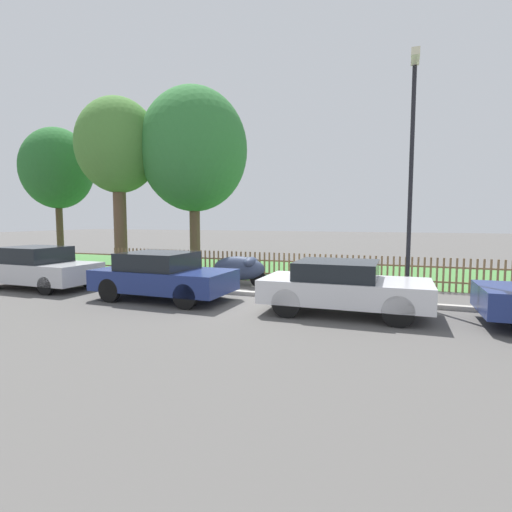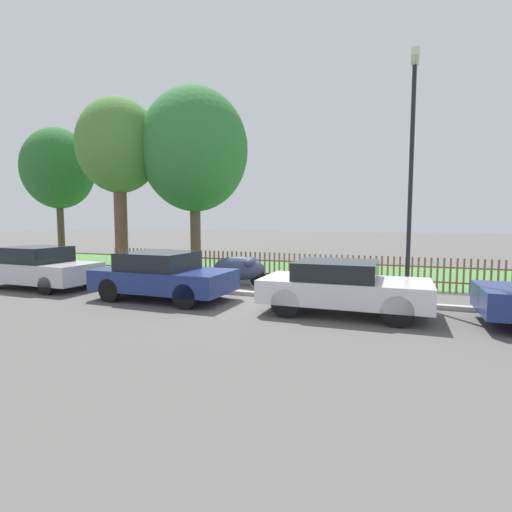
{
  "view_description": "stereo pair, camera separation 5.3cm",
  "coord_description": "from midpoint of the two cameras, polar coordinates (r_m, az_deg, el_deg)",
  "views": [
    {
      "loc": [
        4.03,
        -10.8,
        2.27
      ],
      "look_at": [
        -0.31,
        0.96,
        1.1
      ],
      "focal_mm": 28.0,
      "sensor_mm": 36.0,
      "label": 1
    },
    {
      "loc": [
        4.08,
        -10.78,
        2.27
      ],
      "look_at": [
        -0.31,
        0.96,
        1.1
      ],
      "focal_mm": 28.0,
      "sensor_mm": 36.0,
      "label": 2
    }
  ],
  "objects": [
    {
      "name": "tree_nearest_kerb",
      "position": [
        23.71,
        -26.36,
        11.09
      ],
      "size": [
        3.63,
        3.63,
        6.98
      ],
      "color": "brown",
      "rests_on": "ground"
    },
    {
      "name": "parked_car_navy_estate",
      "position": [
        11.53,
        -13.07,
        -2.69
      ],
      "size": [
        3.88,
        1.92,
        1.33
      ],
      "rotation": [
        0.0,
        0.0,
        -0.02
      ],
      "color": "navy",
      "rests_on": "ground"
    },
    {
      "name": "parked_car_black_saloon",
      "position": [
        14.87,
        -28.48,
        -1.44
      ],
      "size": [
        3.88,
        1.85,
        1.36
      ],
      "rotation": [
        0.0,
        0.0,
        -0.02
      ],
      "color": "#BCBCC1",
      "rests_on": "ground"
    },
    {
      "name": "tree_behind_motorcycle",
      "position": [
        19.41,
        -18.96,
        14.47
      ],
      "size": [
        3.66,
        3.66,
        7.63
      ],
      "color": "brown",
      "rests_on": "ground"
    },
    {
      "name": "park_fence",
      "position": [
        14.26,
        3.82,
        -1.68
      ],
      "size": [
        42.79,
        0.05,
        1.07
      ],
      "color": "olive",
      "rests_on": "ground"
    },
    {
      "name": "ground_plane",
      "position": [
        11.75,
        -0.09,
        -5.81
      ],
      "size": [
        120.0,
        120.0,
        0.0
      ],
      "primitive_type": "plane",
      "color": "#565451"
    },
    {
      "name": "grass_strip",
      "position": [
        17.71,
        7.1,
        -2.05
      ],
      "size": [
        42.79,
        7.1,
        0.01
      ],
      "primitive_type": "cube",
      "color": "#477F3D",
      "rests_on": "ground"
    },
    {
      "name": "parked_car_red_compact",
      "position": [
        9.79,
        12.39,
        -4.21
      ],
      "size": [
        3.92,
        1.89,
        1.26
      ],
      "rotation": [
        0.0,
        0.0,
        0.01
      ],
      "color": "silver",
      "rests_on": "ground"
    },
    {
      "name": "street_lamp",
      "position": [
        11.31,
        21.47,
        13.4
      ],
      "size": [
        0.2,
        0.79,
        6.34
      ],
      "color": "black",
      "rests_on": "ground"
    },
    {
      "name": "covered_motorcycle",
      "position": [
        13.5,
        -2.14,
        -1.73
      ],
      "size": [
        1.96,
        0.71,
        1.0
      ],
      "rotation": [
        0.0,
        0.0,
        -0.04
      ],
      "color": "black",
      "rests_on": "ground"
    },
    {
      "name": "tree_mid_park",
      "position": [
        18.91,
        -8.72,
        14.71
      ],
      "size": [
        4.85,
        4.85,
        8.18
      ],
      "color": "brown",
      "rests_on": "ground"
    },
    {
      "name": "kerb_stone",
      "position": [
        11.83,
        0.08,
        -5.44
      ],
      "size": [
        42.79,
        0.2,
        0.12
      ],
      "primitive_type": "cube",
      "color": "#B2ADA3",
      "rests_on": "ground"
    }
  ]
}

